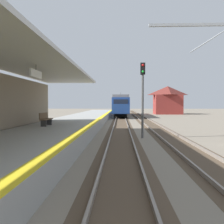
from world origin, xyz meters
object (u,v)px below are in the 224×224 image
Objects in this scene: distant_trackside_house at (168,100)px; platform_bench at (45,119)px; approaching_train at (121,105)px; rail_signal_post at (143,92)px.

platform_bench is at bearing -112.58° from distant_trackside_house.
approaching_train is 30.61m from platform_bench.
rail_signal_post is 3.25× the size of platform_bench.
approaching_train is 2.97× the size of distant_trackside_house.
distant_trackside_house is at bearing 67.42° from platform_bench.
platform_bench is (-6.59, -0.74, -1.82)m from rail_signal_post.
platform_bench is (-5.10, -30.17, -0.80)m from approaching_train.
approaching_train is 12.25× the size of platform_bench.
rail_signal_post is 38.52m from distant_trackside_house.
rail_signal_post reaches higher than approaching_train.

